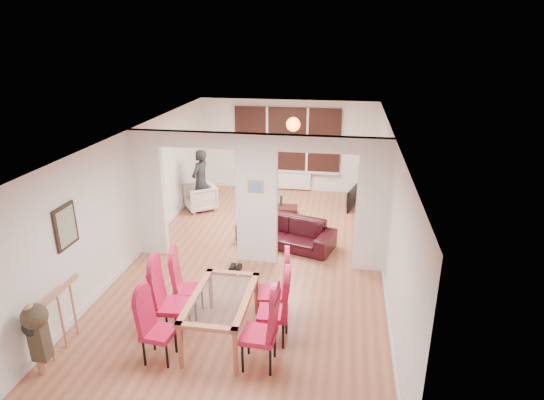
% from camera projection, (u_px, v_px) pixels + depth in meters
% --- Properties ---
extents(floor, '(5.00, 9.00, 0.01)m').
position_uv_depth(floor, '(258.00, 259.00, 9.26)').
color(floor, '#A75F43').
rests_on(floor, ground).
extents(room_walls, '(5.00, 9.00, 2.60)m').
position_uv_depth(room_walls, '(257.00, 200.00, 8.81)').
color(room_walls, silver).
rests_on(room_walls, floor).
extents(divider_wall, '(5.00, 0.18, 2.60)m').
position_uv_depth(divider_wall, '(257.00, 200.00, 8.81)').
color(divider_wall, white).
rests_on(divider_wall, floor).
extents(bay_window_blinds, '(3.00, 0.08, 1.80)m').
position_uv_depth(bay_window_blinds, '(287.00, 139.00, 12.84)').
color(bay_window_blinds, black).
rests_on(bay_window_blinds, room_walls).
extents(radiator, '(1.40, 0.08, 0.50)m').
position_uv_depth(radiator, '(286.00, 180.00, 13.23)').
color(radiator, white).
rests_on(radiator, floor).
extents(pendant_light, '(0.36, 0.36, 0.36)m').
position_uv_depth(pendant_light, '(293.00, 124.00, 11.52)').
color(pendant_light, orange).
rests_on(pendant_light, room_walls).
extents(stair_newel, '(0.40, 1.20, 1.10)m').
position_uv_depth(stair_newel, '(59.00, 317.00, 6.46)').
color(stair_newel, '#B87554').
rests_on(stair_newel, floor).
extents(wall_poster, '(0.04, 0.52, 0.67)m').
position_uv_depth(wall_poster, '(66.00, 226.00, 6.86)').
color(wall_poster, gray).
rests_on(wall_poster, room_walls).
extents(pillar_photo, '(0.30, 0.03, 0.25)m').
position_uv_depth(pillar_photo, '(256.00, 187.00, 8.61)').
color(pillar_photo, '#4C8CD8').
rests_on(pillar_photo, divider_wall).
extents(dining_table, '(0.87, 1.54, 0.72)m').
position_uv_depth(dining_table, '(222.00, 317.00, 6.78)').
color(dining_table, '#A2593B').
rests_on(dining_table, floor).
extents(dining_chair_la, '(0.45, 0.45, 1.03)m').
position_uv_depth(dining_chair_la, '(158.00, 328.00, 6.28)').
color(dining_chair_la, '#AA1135').
rests_on(dining_chair_la, floor).
extents(dining_chair_lb, '(0.50, 0.50, 1.16)m').
position_uv_depth(dining_chair_lb, '(171.00, 301.00, 6.79)').
color(dining_chair_lb, '#AA1135').
rests_on(dining_chair_lb, floor).
extents(dining_chair_lc, '(0.48, 0.48, 1.06)m').
position_uv_depth(dining_chair_lc, '(187.00, 286.00, 7.29)').
color(dining_chair_lc, '#AA1135').
rests_on(dining_chair_lc, floor).
extents(dining_chair_ra, '(0.48, 0.48, 1.15)m').
position_uv_depth(dining_chair_ra, '(259.00, 330.00, 6.15)').
color(dining_chair_ra, '#AA1135').
rests_on(dining_chair_ra, floor).
extents(dining_chair_rb, '(0.47, 0.47, 1.11)m').
position_uv_depth(dining_chair_rb, '(273.00, 308.00, 6.67)').
color(dining_chair_rb, '#AA1135').
rests_on(dining_chair_rb, floor).
extents(dining_chair_rc, '(0.52, 0.52, 1.15)m').
position_uv_depth(dining_chair_rc, '(273.00, 289.00, 7.13)').
color(dining_chair_rc, '#AA1135').
rests_on(dining_chair_rc, floor).
extents(sofa, '(2.22, 1.39, 0.60)m').
position_uv_depth(sofa, '(286.00, 232.00, 9.81)').
color(sofa, black).
rests_on(sofa, floor).
extents(armchair, '(1.02, 1.02, 0.67)m').
position_uv_depth(armchair, '(200.00, 197.00, 11.76)').
color(armchair, beige).
rests_on(armchair, floor).
extents(person, '(0.67, 0.53, 1.62)m').
position_uv_depth(person, '(201.00, 181.00, 11.48)').
color(person, black).
rests_on(person, floor).
extents(television, '(0.99, 0.40, 0.57)m').
position_uv_depth(television, '(350.00, 197.00, 11.94)').
color(television, black).
rests_on(television, floor).
extents(coffee_table, '(1.00, 0.70, 0.21)m').
position_uv_depth(coffee_table, '(279.00, 210.00, 11.53)').
color(coffee_table, black).
rests_on(coffee_table, floor).
extents(bottle, '(0.07, 0.07, 0.29)m').
position_uv_depth(bottle, '(281.00, 200.00, 11.52)').
color(bottle, '#143F19').
rests_on(bottle, coffee_table).
extents(bowl, '(0.20, 0.20, 0.05)m').
position_uv_depth(bowl, '(273.00, 205.00, 11.55)').
color(bowl, black).
rests_on(bowl, coffee_table).
extents(shoes, '(0.22, 0.23, 0.09)m').
position_uv_depth(shoes, '(236.00, 268.00, 8.84)').
color(shoes, black).
rests_on(shoes, floor).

